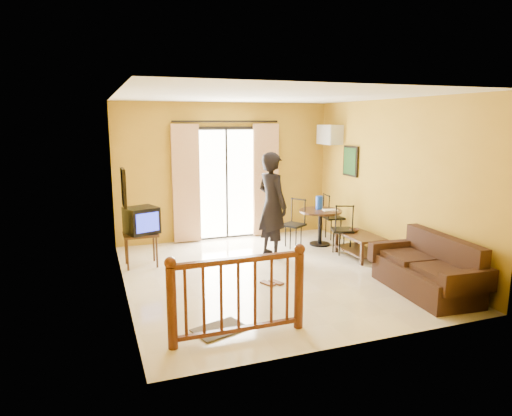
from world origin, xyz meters
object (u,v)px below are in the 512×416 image
object	(u,v)px
sofa	(429,271)
television	(142,220)
dining_table	(320,218)
coffee_table	(359,242)
standing_person	(272,205)

from	to	relation	value
sofa	television	bearing A→B (deg)	148.57
dining_table	sofa	bearing A→B (deg)	-84.63
dining_table	coffee_table	distance (m)	1.07
standing_person	television	bearing A→B (deg)	67.32
television	dining_table	distance (m)	3.47
television	sofa	world-z (taller)	television
dining_table	coffee_table	world-z (taller)	dining_table
television	sofa	bearing A→B (deg)	-54.84
standing_person	sofa	bearing A→B (deg)	-165.90
sofa	coffee_table	bearing A→B (deg)	94.12
dining_table	standing_person	size ratio (longest dim) A/B	0.44
television	standing_person	bearing A→B (deg)	-25.20
television	coffee_table	size ratio (longest dim) A/B	0.64
coffee_table	standing_person	size ratio (longest dim) A/B	0.51
coffee_table	sofa	world-z (taller)	sofa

